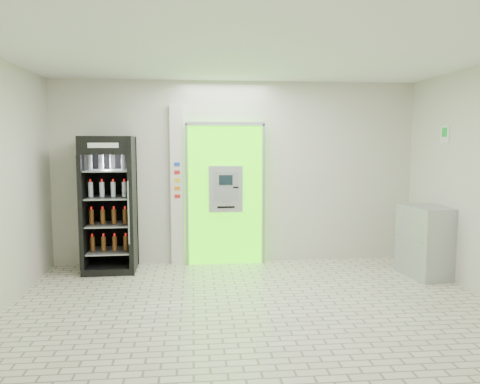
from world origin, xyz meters
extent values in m
plane|color=beige|center=(0.00, 0.00, 0.00)|extent=(6.00, 6.00, 0.00)
plane|color=beige|center=(0.00, 2.50, 1.50)|extent=(6.00, 0.00, 6.00)
plane|color=beige|center=(0.00, -2.50, 1.50)|extent=(6.00, 0.00, 6.00)
plane|color=white|center=(0.00, 0.00, 3.00)|extent=(6.00, 6.00, 0.00)
cube|color=#38E900|center=(-0.20, 2.43, 1.15)|extent=(1.20, 0.12, 2.30)
cube|color=gray|center=(-0.20, 2.36, 2.30)|extent=(1.28, 0.04, 0.06)
cube|color=gray|center=(-0.83, 2.36, 1.15)|extent=(0.04, 0.04, 2.30)
cube|color=gray|center=(0.43, 2.36, 1.15)|extent=(0.04, 0.04, 2.30)
cube|color=black|center=(-0.10, 2.38, 0.50)|extent=(0.62, 0.01, 0.67)
cube|color=black|center=(-0.54, 2.38, 1.98)|extent=(0.22, 0.01, 0.18)
cube|color=#A6A9AE|center=(-0.20, 2.32, 1.25)|extent=(0.55, 0.12, 0.75)
cube|color=black|center=(-0.20, 2.25, 1.40)|extent=(0.22, 0.01, 0.16)
cube|color=gray|center=(-0.20, 2.25, 1.12)|extent=(0.16, 0.01, 0.12)
cube|color=black|center=(-0.04, 2.25, 1.28)|extent=(0.09, 0.01, 0.02)
cube|color=black|center=(-0.20, 2.25, 0.96)|extent=(0.28, 0.01, 0.03)
cube|color=silver|center=(-0.98, 2.45, 1.30)|extent=(0.22, 0.10, 2.60)
cube|color=#193FB2|center=(-0.98, 2.40, 1.65)|extent=(0.09, 0.01, 0.06)
cube|color=red|center=(-0.98, 2.40, 1.52)|extent=(0.09, 0.01, 0.06)
cube|color=yellow|center=(-0.98, 2.40, 1.39)|extent=(0.09, 0.01, 0.06)
cube|color=orange|center=(-0.98, 2.40, 1.26)|extent=(0.09, 0.01, 0.06)
cube|color=red|center=(-0.98, 2.40, 1.13)|extent=(0.09, 0.01, 0.06)
cube|color=black|center=(-2.02, 2.13, 1.05)|extent=(0.80, 0.73, 2.09)
cube|color=black|center=(-2.02, 2.46, 1.05)|extent=(0.79, 0.07, 2.09)
cube|color=red|center=(-2.02, 1.78, 1.96)|extent=(0.77, 0.02, 0.25)
cube|color=white|center=(-2.02, 1.78, 1.96)|extent=(0.44, 0.01, 0.07)
cube|color=black|center=(-2.02, 2.13, 0.05)|extent=(0.80, 0.73, 0.10)
cylinder|color=gray|center=(-1.68, 1.76, 0.96)|extent=(0.02, 0.02, 0.94)
cube|color=gray|center=(-2.02, 2.13, 0.31)|extent=(0.67, 0.62, 0.02)
cube|color=gray|center=(-2.02, 2.13, 0.73)|extent=(0.67, 0.62, 0.02)
cube|color=gray|center=(-2.02, 2.13, 1.15)|extent=(0.67, 0.62, 0.02)
cube|color=gray|center=(-2.02, 2.13, 1.57)|extent=(0.67, 0.62, 0.02)
cube|color=#A6A9AE|center=(2.73, 1.34, 0.53)|extent=(0.63, 0.86, 1.06)
cube|color=gray|center=(2.46, 1.34, 0.58)|extent=(0.11, 0.77, 0.01)
cube|color=white|center=(2.99, 1.40, 2.12)|extent=(0.02, 0.22, 0.26)
cube|color=#0B8023|center=(2.98, 1.40, 2.15)|extent=(0.00, 0.14, 0.14)
camera|label=1|loc=(-0.72, -5.21, 1.99)|focal=35.00mm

